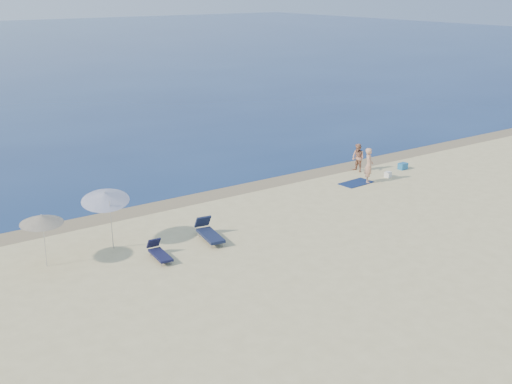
# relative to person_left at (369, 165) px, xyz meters

# --- Properties ---
(wet_sand_strip) EXTENTS (240.00, 1.60, 0.00)m
(wet_sand_strip) POSITION_rel_person_left_xyz_m (-3.96, 2.91, -0.91)
(wet_sand_strip) COLOR #847254
(wet_sand_strip) RESTS_ON ground
(person_left) EXTENTS (0.77, 0.78, 1.82)m
(person_left) POSITION_rel_person_left_xyz_m (0.00, 0.00, 0.00)
(person_left) COLOR tan
(person_left) RESTS_ON ground
(person_right) EXTENTS (0.63, 0.78, 1.54)m
(person_right) POSITION_rel_person_left_xyz_m (0.96, 1.79, -0.14)
(person_right) COLOR #B1765D
(person_right) RESTS_ON ground
(beach_towel) EXTENTS (1.83, 1.11, 0.03)m
(beach_towel) POSITION_rel_person_left_xyz_m (-0.60, 0.24, -0.90)
(beach_towel) COLOR #0E1C46
(beach_towel) RESTS_ON ground
(white_bag) EXTENTS (0.41, 0.37, 0.29)m
(white_bag) POSITION_rel_person_left_xyz_m (1.54, 0.08, -0.77)
(white_bag) COLOR white
(white_bag) RESTS_ON ground
(blue_cooler) EXTENTS (0.51, 0.37, 0.35)m
(blue_cooler) POSITION_rel_person_left_xyz_m (3.32, 0.68, -0.74)
(blue_cooler) COLOR #1E64A3
(blue_cooler) RESTS_ON ground
(umbrella_near) EXTENTS (2.45, 2.46, 2.43)m
(umbrella_near) POSITION_rel_person_left_xyz_m (-14.31, -0.28, 1.13)
(umbrella_near) COLOR silver
(umbrella_near) RESTS_ON ground
(umbrella_far) EXTENTS (1.64, 1.65, 2.05)m
(umbrella_far) POSITION_rel_person_left_xyz_m (-16.90, -0.70, 0.89)
(umbrella_far) COLOR silver
(umbrella_far) RESTS_ON ground
(lounger_left) EXTENTS (0.62, 1.53, 0.66)m
(lounger_left) POSITION_rel_person_left_xyz_m (-13.23, -2.51, -0.67)
(lounger_left) COLOR #141637
(lounger_left) RESTS_ON ground
(lounger_right) EXTENTS (0.91, 1.95, 0.83)m
(lounger_right) POSITION_rel_person_left_xyz_m (-10.75, -1.99, -0.61)
(lounger_right) COLOR #161E3D
(lounger_right) RESTS_ON ground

